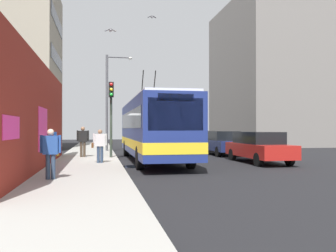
{
  "coord_description": "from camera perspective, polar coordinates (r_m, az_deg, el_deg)",
  "views": [
    {
      "loc": [
        -18.8,
        1.0,
        1.74
      ],
      "look_at": [
        1.12,
        -2.85,
        1.9
      ],
      "focal_mm": 38.19,
      "sensor_mm": 36.0,
      "label": 1
    }
  ],
  "objects": [
    {
      "name": "ground_plane",
      "position": [
        18.91,
        -7.9,
        -5.72
      ],
      "size": [
        80.0,
        80.0,
        0.0
      ],
      "primitive_type": "plane",
      "color": "black"
    },
    {
      "name": "street_lamp",
      "position": [
        26.33,
        -9.27,
        4.8
      ],
      "size": [
        0.44,
        1.93,
        6.96
      ],
      "color": "#4C4C51",
      "rests_on": "sidewalk_slab"
    },
    {
      "name": "curbside_puddle",
      "position": [
        16.58,
        -5.37,
        -6.46
      ],
      "size": [
        1.32,
        1.32,
        0.0
      ],
      "primitive_type": "cylinder",
      "color": "black",
      "rests_on": "ground_plane"
    },
    {
      "name": "parked_car_navy",
      "position": [
        23.95,
        8.6,
        -2.6
      ],
      "size": [
        4.64,
        1.8,
        1.58
      ],
      "color": "navy",
      "rests_on": "ground_plane"
    },
    {
      "name": "traffic_light",
      "position": [
        20.03,
        -9.07,
        3.09
      ],
      "size": [
        0.49,
        0.28,
        4.2
      ],
      "color": "#2D382D",
      "rests_on": "sidewalk_slab"
    },
    {
      "name": "sidewalk_slab",
      "position": [
        18.88,
        -12.77,
        -5.49
      ],
      "size": [
        48.0,
        3.2,
        0.15
      ],
      "primitive_type": "cube",
      "color": "#9E9B93",
      "rests_on": "ground_plane"
    },
    {
      "name": "flying_pigeons",
      "position": [
        19.16,
        -6.66,
        18.58
      ],
      "size": [
        8.26,
        3.56,
        2.31
      ],
      "color": "slate"
    },
    {
      "name": "pedestrian_midblock",
      "position": [
        20.72,
        -13.44,
        -2.04
      ],
      "size": [
        0.23,
        0.68,
        1.71
      ],
      "color": "#3F3326",
      "rests_on": "sidewalk_slab"
    },
    {
      "name": "pedestrian_at_curb",
      "position": [
        17.0,
        -10.83,
        -2.76
      ],
      "size": [
        0.22,
        0.71,
        1.56
      ],
      "color": "#2D3F59",
      "rests_on": "sidewalk_slab"
    },
    {
      "name": "parked_car_dark_gray",
      "position": [
        29.11,
        5.03,
        -2.22
      ],
      "size": [
        4.73,
        1.88,
        1.58
      ],
      "color": "#38383D",
      "rests_on": "ground_plane"
    },
    {
      "name": "graffiti_wall",
      "position": [
        15.21,
        -19.82,
        1.31
      ],
      "size": [
        14.44,
        0.32,
        4.4
      ],
      "color": "maroon",
      "rests_on": "ground_plane"
    },
    {
      "name": "pedestrian_near_wall",
      "position": [
        11.85,
        -18.24,
        -3.64
      ],
      "size": [
        0.22,
        0.65,
        1.59
      ],
      "color": "#2D3F59",
      "rests_on": "sidewalk_slab"
    },
    {
      "name": "city_bus",
      "position": [
        19.09,
        -2.5,
        -0.19
      ],
      "size": [
        11.92,
        2.51,
        5.06
      ],
      "color": "navy",
      "rests_on": "ground_plane"
    },
    {
      "name": "parked_car_red",
      "position": [
        18.83,
        14.24,
        -3.18
      ],
      "size": [
        4.92,
        1.79,
        1.58
      ],
      "color": "#B21E19",
      "rests_on": "ground_plane"
    },
    {
      "name": "building_far_right",
      "position": [
        40.71,
        15.59,
        7.82
      ],
      "size": [
        13.64,
        9.0,
        15.15
      ],
      "color": "gray",
      "rests_on": "ground_plane"
    }
  ]
}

